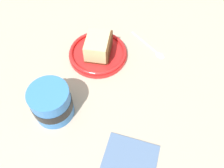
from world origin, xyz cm
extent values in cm
cube|color=tan|center=(0.00, 0.00, -1.58)|extent=(159.93, 159.93, 3.15)
cylinder|color=red|center=(-6.94, -2.61, 0.56)|extent=(16.66, 16.66, 1.12)
torus|color=red|center=(-6.94, -2.61, 1.59)|extent=(16.27, 16.27, 0.94)
cube|color=#472814|center=(-6.94, -2.61, 1.42)|extent=(8.77, 6.90, 0.60)
cube|color=#DBC184|center=(-6.94, -2.61, 4.14)|extent=(8.77, 6.90, 4.85)
cube|color=#472814|center=(-7.28, 0.73, 4.14)|extent=(8.21, 1.42, 4.85)
cylinder|color=#3372BF|center=(13.24, -7.56, 4.51)|extent=(9.35, 9.35, 9.02)
cylinder|color=black|center=(13.24, -7.56, 4.35)|extent=(9.54, 9.54, 2.85)
cylinder|color=brown|center=(13.24, -7.56, 7.84)|extent=(8.23, 8.23, 0.40)
torus|color=#3372BF|center=(8.93, -9.38, 4.51)|extent=(4.74, 2.63, 4.80)
ellipsoid|color=silver|center=(-11.55, 14.76, 0.40)|extent=(3.40, 3.60, 0.80)
cylinder|color=silver|center=(-15.65, 9.26, 0.25)|extent=(6.81, 8.90, 0.50)
cube|color=slate|center=(19.72, 12.78, 0.30)|extent=(9.47, 11.92, 0.60)
camera|label=1|loc=(35.49, 12.75, 52.08)|focal=37.77mm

